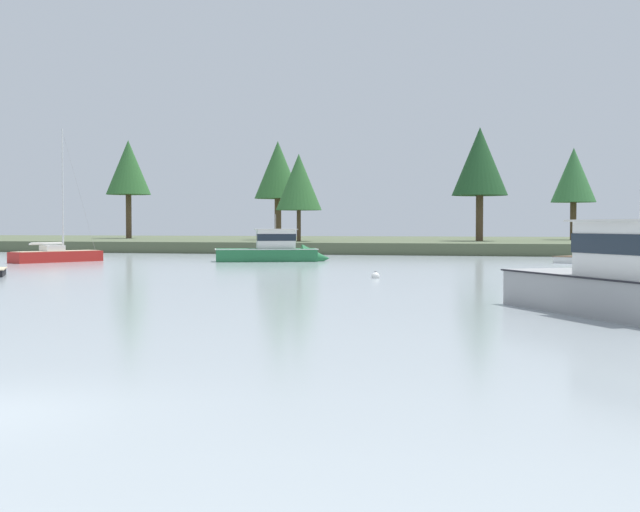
# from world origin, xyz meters

# --- Properties ---
(far_shore_bank) EXTENTS (168.49, 49.50, 1.07)m
(far_shore_bank) POSITION_xyz_m (0.00, 89.46, 0.54)
(far_shore_bank) COLOR #4C563D
(far_shore_bank) RESTS_ON ground
(sailboat_red) EXTENTS (4.49, 6.81, 10.14)m
(sailboat_red) POSITION_xyz_m (-26.16, 44.74, 0.23)
(sailboat_red) COLOR #B2231E
(sailboat_red) RESTS_ON ground
(dinghy_white) EXTENTS (3.56, 4.04, 0.68)m
(dinghy_white) POSITION_xyz_m (10.12, 52.86, 0.17)
(dinghy_white) COLOR white
(dinghy_white) RESTS_ON ground
(cruiser_green) EXTENTS (8.64, 5.19, 4.30)m
(cruiser_green) POSITION_xyz_m (-11.04, 49.84, 0.56)
(cruiser_green) COLOR #236B3D
(cruiser_green) RESTS_ON ground
(dinghy_cream) EXTENTS (2.40, 2.71, 0.42)m
(dinghy_cream) POSITION_xyz_m (8.96, 32.42, 0.11)
(dinghy_cream) COLOR beige
(dinghy_cream) RESTS_ON ground
(mooring_buoy_white) EXTENTS (0.43, 0.43, 0.48)m
(mooring_buoy_white) POSITION_xyz_m (-0.36, 31.83, 0.08)
(mooring_buoy_white) COLOR white
(mooring_buoy_white) RESTS_ON ground
(shore_tree_inland_a) EXTENTS (4.87, 4.87, 10.07)m
(shore_tree_inland_a) POSITION_xyz_m (10.94, 87.84, 8.09)
(shore_tree_inland_a) COLOR brown
(shore_tree_inland_a) RESTS_ON far_shore_bank
(shore_tree_left) EXTENTS (5.46, 5.46, 12.08)m
(shore_tree_left) POSITION_xyz_m (-41.72, 86.34, 9.72)
(shore_tree_left) COLOR brown
(shore_tree_left) RESTS_ON far_shore_bank
(shore_tree_inland_c) EXTENTS (4.59, 4.59, 8.70)m
(shore_tree_inland_c) POSITION_xyz_m (-15.84, 72.10, 6.95)
(shore_tree_inland_c) COLOR brown
(shore_tree_inland_c) RESTS_ON far_shore_bank
(shore_tree_far_left) EXTENTS (5.64, 5.64, 11.50)m
(shore_tree_far_left) POSITION_xyz_m (1.50, 78.07, 9.05)
(shore_tree_far_left) COLOR brown
(shore_tree_far_left) RESTS_ON far_shore_bank
(shore_tree_inland_b) EXTENTS (5.13, 5.13, 10.80)m
(shore_tree_inland_b) POSITION_xyz_m (-20.38, 79.67, 8.64)
(shore_tree_inland_b) COLOR brown
(shore_tree_inland_b) RESTS_ON far_shore_bank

